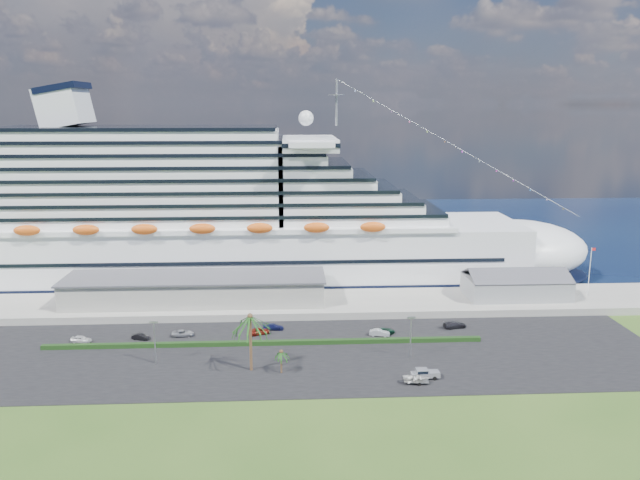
{
  "coord_description": "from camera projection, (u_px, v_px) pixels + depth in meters",
  "views": [
    {
      "loc": [
        -2.98,
        -102.5,
        47.46
      ],
      "look_at": [
        3.91,
        30.0,
        18.6
      ],
      "focal_mm": 35.0,
      "sensor_mm": 36.0,
      "label": 1
    }
  ],
  "objects": [
    {
      "name": "parked_car_3",
      "position": [
        273.0,
        327.0,
        133.83
      ],
      "size": [
        4.5,
        1.97,
        1.29
      ],
      "primitive_type": "imported",
      "rotation": [
        0.0,
        0.0,
        1.53
      ],
      "color": "#15194A",
      "rests_on": "asphalt_lot"
    },
    {
      "name": "lamp_post_left",
      "position": [
        155.0,
        337.0,
        115.51
      ],
      "size": [
        1.6,
        0.35,
        8.27
      ],
      "color": "gray",
      "rests_on": "asphalt_lot"
    },
    {
      "name": "hedge",
      "position": [
        265.0,
        343.0,
        125.35
      ],
      "size": [
        88.0,
        1.1,
        0.9
      ],
      "primitive_type": "cube",
      "color": "black",
      "rests_on": "asphalt_lot"
    },
    {
      "name": "parked_car_7",
      "position": [
        455.0,
        325.0,
        134.92
      ],
      "size": [
        5.39,
        3.07,
        1.47
      ],
      "primitive_type": "imported",
      "rotation": [
        0.0,
        0.0,
        1.78
      ],
      "color": "black",
      "rests_on": "asphalt_lot"
    },
    {
      "name": "port_shed",
      "position": [
        516.0,
        286.0,
        151.0
      ],
      "size": [
        24.0,
        12.31,
        7.37
      ],
      "color": "gray",
      "rests_on": "wharf"
    },
    {
      "name": "parked_car_1",
      "position": [
        141.0,
        337.0,
        128.18
      ],
      "size": [
        3.91,
        2.26,
        1.22
      ],
      "primitive_type": "imported",
      "rotation": [
        0.0,
        0.0,
        1.29
      ],
      "color": "black",
      "rests_on": "asphalt_lot"
    },
    {
      "name": "parked_car_4",
      "position": [
        259.0,
        331.0,
        130.97
      ],
      "size": [
        4.86,
        3.34,
        1.54
      ],
      "primitive_type": "imported",
      "rotation": [
        0.0,
        0.0,
        1.95
      ],
      "color": "maroon",
      "rests_on": "asphalt_lot"
    },
    {
      "name": "asphalt_lot",
      "position": [
        305.0,
        354.0,
        120.98
      ],
      "size": [
        140.0,
        38.0,
        0.12
      ],
      "primitive_type": "cube",
      "color": "black",
      "rests_on": "ground"
    },
    {
      "name": "water",
      "position": [
        296.0,
        232.0,
        237.12
      ],
      "size": [
        420.0,
        160.0,
        0.02
      ],
      "primitive_type": "cube",
      "color": "black",
      "rests_on": "ground"
    },
    {
      "name": "wharf",
      "position": [
        302.0,
        303.0,
        149.1
      ],
      "size": [
        240.0,
        20.0,
        1.8
      ],
      "primitive_type": "cube",
      "color": "gray",
      "rests_on": "ground"
    },
    {
      "name": "pickup_truck",
      "position": [
        425.0,
        373.0,
        109.92
      ],
      "size": [
        5.06,
        2.02,
        1.78
      ],
      "color": "black",
      "rests_on": "asphalt_lot"
    },
    {
      "name": "parked_car_6",
      "position": [
        384.0,
        331.0,
        131.33
      ],
      "size": [
        4.98,
        3.27,
        1.27
      ],
      "primitive_type": "imported",
      "rotation": [
        0.0,
        0.0,
        1.84
      ],
      "color": "black",
      "rests_on": "asphalt_lot"
    },
    {
      "name": "ground",
      "position": [
        307.0,
        379.0,
        110.26
      ],
      "size": [
        420.0,
        420.0,
        0.0
      ],
      "primitive_type": "plane",
      "color": "#2F4F1A",
      "rests_on": "ground"
    },
    {
      "name": "parked_car_0",
      "position": [
        81.0,
        339.0,
        126.57
      ],
      "size": [
        4.45,
        2.47,
        1.43
      ],
      "primitive_type": "imported",
      "rotation": [
        0.0,
        0.0,
        1.38
      ],
      "color": "silver",
      "rests_on": "asphalt_lot"
    },
    {
      "name": "terminal_building",
      "position": [
        196.0,
        289.0,
        146.96
      ],
      "size": [
        61.0,
        15.0,
        6.3
      ],
      "color": "gray",
      "rests_on": "wharf"
    },
    {
      "name": "palm_short",
      "position": [
        281.0,
        354.0,
        111.69
      ],
      "size": [
        3.53,
        3.53,
        4.56
      ],
      "color": "#47301E",
      "rests_on": "ground"
    },
    {
      "name": "parked_car_2",
      "position": [
        183.0,
        333.0,
        130.08
      ],
      "size": [
        4.67,
        2.38,
        1.26
      ],
      "primitive_type": "imported",
      "rotation": [
        0.0,
        0.0,
        1.63
      ],
      "color": "#97989F",
      "rests_on": "asphalt_lot"
    },
    {
      "name": "parked_car_5",
      "position": [
        380.0,
        333.0,
        130.26
      ],
      "size": [
        4.45,
        2.4,
        1.39
      ],
      "primitive_type": "imported",
      "rotation": [
        0.0,
        0.0,
        1.34
      ],
      "color": "silver",
      "rests_on": "asphalt_lot"
    },
    {
      "name": "cruise_ship",
      "position": [
        219.0,
        221.0,
        168.07
      ],
      "size": [
        191.0,
        38.0,
        54.0
      ],
      "color": "silver",
      "rests_on": "ground"
    },
    {
      "name": "boat_trailer",
      "position": [
        416.0,
        378.0,
        107.78
      ],
      "size": [
        5.47,
        3.84,
        1.53
      ],
      "color": "gray",
      "rests_on": "asphalt_lot"
    },
    {
      "name": "lamp_post_right",
      "position": [
        411.0,
        332.0,
        117.95
      ],
      "size": [
        1.6,
        0.35,
        8.27
      ],
      "color": "gray",
      "rests_on": "asphalt_lot"
    },
    {
      "name": "palm_tall",
      "position": [
        250.0,
        323.0,
        111.7
      ],
      "size": [
        8.82,
        8.82,
        11.13
      ],
      "color": "#47301E",
      "rests_on": "ground"
    },
    {
      "name": "flagpole",
      "position": [
        590.0,
        270.0,
        151.09
      ],
      "size": [
        1.08,
        0.16,
        12.0
      ],
      "color": "silver",
      "rests_on": "wharf"
    }
  ]
}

